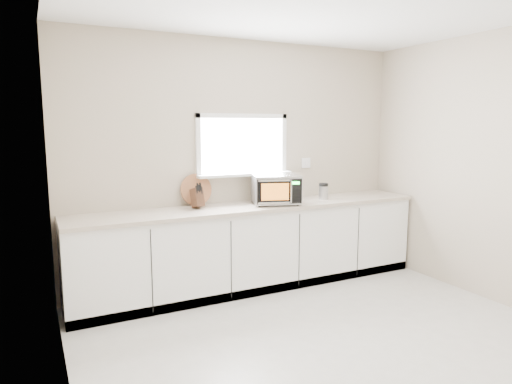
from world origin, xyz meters
TOP-DOWN VIEW (x-y plane):
  - ground at (0.00, 0.00)m, footprint 4.00×4.00m
  - back_wall at (0.00, 2.00)m, footprint 4.00×0.17m
  - cabinets at (0.00, 1.70)m, footprint 3.92×0.60m
  - countertop at (0.00, 1.69)m, footprint 3.92×0.64m
  - microwave at (0.24, 1.63)m, footprint 0.59×0.52m
  - knife_block at (-0.62, 1.77)m, footprint 0.11×0.20m
  - cutting_board at (-0.57, 1.94)m, footprint 0.34×0.08m
  - coffee_grinder at (0.89, 1.67)m, footprint 0.12×0.12m

SIDE VIEW (x-z plane):
  - ground at x=0.00m, z-range 0.00..0.00m
  - cabinets at x=0.00m, z-range 0.00..0.88m
  - countertop at x=0.00m, z-range 0.88..0.92m
  - coffee_grinder at x=0.89m, z-range 0.92..1.11m
  - knife_block at x=-0.62m, z-range 0.90..1.17m
  - microwave at x=0.24m, z-range 0.93..1.25m
  - cutting_board at x=-0.57m, z-range 0.92..1.26m
  - back_wall at x=0.00m, z-range 0.01..2.71m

